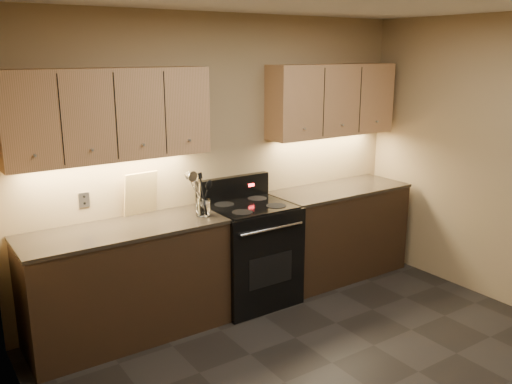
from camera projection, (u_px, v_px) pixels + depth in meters
wall_back at (223, 160)px, 4.99m from camera, size 4.00×0.04×2.60m
wall_left at (60, 287)px, 2.30m from camera, size 0.04×4.00×2.60m
counter_left at (127, 282)px, 4.36m from camera, size 1.62×0.62×0.93m
counter_right at (337, 231)px, 5.60m from camera, size 1.46×0.62×0.93m
stove at (250, 252)px, 4.98m from camera, size 0.76×0.68×1.14m
upper_cab_left at (109, 115)px, 4.14m from camera, size 1.60×0.30×0.70m
upper_cab_right at (332, 100)px, 5.38m from camera, size 1.44×0.30×0.70m
outlet_plate at (84, 200)px, 4.32m from camera, size 0.08×0.01×0.12m
utensil_crock at (203, 208)px, 4.54m from camera, size 0.12×0.12×0.15m
cutting_board at (141, 193)px, 4.55m from camera, size 0.30×0.11×0.37m
wooden_spoon at (199, 195)px, 4.49m from camera, size 0.11×0.14×0.35m
black_spoon at (201, 196)px, 4.54m from camera, size 0.11×0.13×0.31m
black_turner at (205, 193)px, 4.50m from camera, size 0.12×0.15×0.37m
steel_spatula at (205, 190)px, 4.54m from camera, size 0.25×0.15×0.40m
steel_skimmer at (205, 191)px, 4.52m from camera, size 0.24×0.14×0.40m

